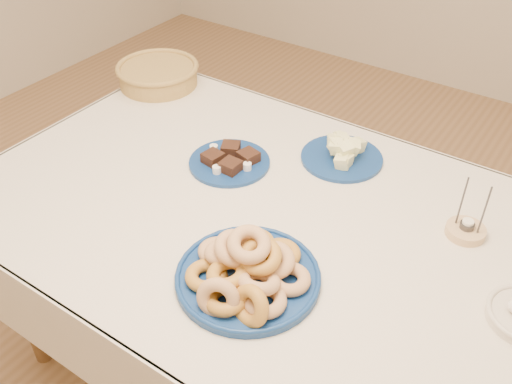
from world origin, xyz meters
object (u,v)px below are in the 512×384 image
melon_plate (342,153)px  brownie_plate (230,161)px  wicker_basket (158,74)px  candle_holder (466,230)px  dining_table (266,239)px  donut_platter (247,272)px

melon_plate → brownie_plate: melon_plate is taller
wicker_basket → candle_holder: size_ratio=2.22×
dining_table → wicker_basket: bearing=152.2°
donut_platter → brownie_plate: (-0.33, 0.37, -0.02)m
wicker_basket → candle_holder: bearing=-8.3°
wicker_basket → candle_holder: 1.25m
donut_platter → candle_holder: 0.60m
brownie_plate → dining_table: bearing=-29.8°
dining_table → donut_platter: donut_platter is taller
melon_plate → wicker_basket: 0.81m
melon_plate → wicker_basket: bearing=175.9°
melon_plate → candle_holder: 0.45m
dining_table → brownie_plate: brownie_plate is taller
donut_platter → brownie_plate: donut_platter is taller
candle_holder → donut_platter: bearing=-128.8°
dining_table → candle_holder: (0.48, 0.22, 0.12)m
brownie_plate → wicker_basket: (-0.54, 0.27, 0.03)m
dining_table → brownie_plate: (-0.22, 0.12, 0.12)m
dining_table → melon_plate: (0.06, 0.34, 0.13)m
melon_plate → wicker_basket: (-0.81, 0.06, 0.02)m
melon_plate → donut_platter: bearing=-84.7°
brownie_plate → wicker_basket: 0.60m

